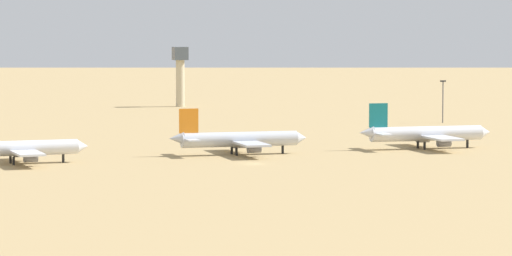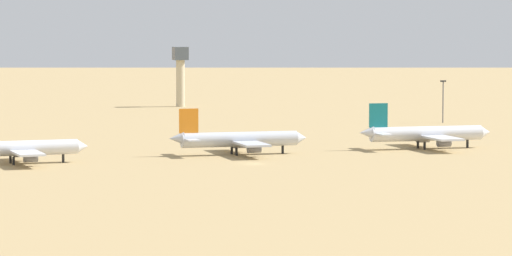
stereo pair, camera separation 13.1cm
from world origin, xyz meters
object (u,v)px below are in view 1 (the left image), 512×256
Objects in this scene: parked_jet_teal_3 at (425,134)px; light_pole_mid at (443,98)px; control_tower at (180,71)px; parked_jet_orange_2 at (238,139)px; parked_jet_red_1 at (16,148)px.

light_pole_mid is (42.21, 84.03, 4.03)m from parked_jet_teal_3.
light_pole_mid is (57.74, -108.08, -5.60)m from control_tower.
parked_jet_red_1 is at bearing -171.14° from parked_jet_orange_2.
light_pole_mid is (90.61, 86.18, 4.15)m from parked_jet_orange_2.
parked_jet_teal_3 is 2.61× the size of light_pole_mid.
parked_jet_teal_3 is 94.13m from light_pole_mid.
control_tower is at bearing 81.22° from parked_jet_orange_2.
parked_jet_teal_3 is at bearing -85.38° from control_tower.
parked_jet_orange_2 is 0.97× the size of parked_jet_teal_3.
control_tower is (32.87, 194.26, 9.75)m from parked_jet_orange_2.
parked_jet_orange_2 is at bearing -136.43° from light_pole_mid.
control_tower reaches higher than parked_jet_orange_2.
parked_jet_orange_2 is 197.26m from control_tower.
parked_jet_red_1 is 0.93× the size of parked_jet_teal_3.
parked_jet_red_1 is at bearing -173.53° from parked_jet_teal_3.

